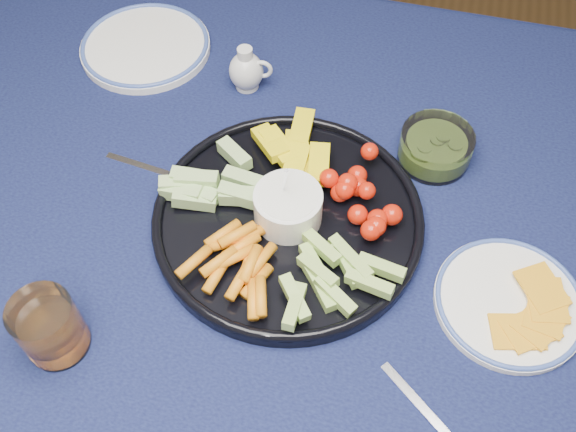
% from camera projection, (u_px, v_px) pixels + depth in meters
% --- Properties ---
extents(dining_table, '(1.67, 1.07, 0.75)m').
position_uv_depth(dining_table, '(301.00, 259.00, 0.97)').
color(dining_table, '#4B2F19').
rests_on(dining_table, ground).
extents(crudite_platter, '(0.37, 0.37, 0.12)m').
position_uv_depth(crudite_platter, '(286.00, 215.00, 0.88)').
color(crudite_platter, black).
rests_on(crudite_platter, dining_table).
extents(creamer_pitcher, '(0.07, 0.06, 0.08)m').
position_uv_depth(creamer_pitcher, '(247.00, 71.00, 1.03)').
color(creamer_pitcher, silver).
rests_on(creamer_pitcher, dining_table).
extents(pickle_bowl, '(0.11, 0.11, 0.05)m').
position_uv_depth(pickle_bowl, '(435.00, 148.00, 0.95)').
color(pickle_bowl, silver).
rests_on(pickle_bowl, dining_table).
extents(cheese_plate, '(0.19, 0.19, 0.02)m').
position_uv_depth(cheese_plate, '(510.00, 301.00, 0.82)').
color(cheese_plate, white).
rests_on(cheese_plate, dining_table).
extents(juice_tumbler, '(0.08, 0.08, 0.09)m').
position_uv_depth(juice_tumbler, '(51.00, 329.00, 0.76)').
color(juice_tumbler, silver).
rests_on(juice_tumbler, dining_table).
extents(fork_left, '(0.17, 0.04, 0.00)m').
position_uv_depth(fork_left, '(167.00, 174.00, 0.94)').
color(fork_left, white).
rests_on(fork_left, dining_table).
extents(side_plate_extra, '(0.22, 0.22, 0.02)m').
position_uv_depth(side_plate_extra, '(145.00, 46.00, 1.10)').
color(side_plate_extra, white).
rests_on(side_plate_extra, dining_table).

